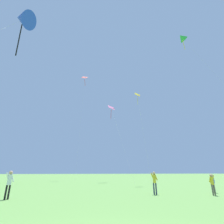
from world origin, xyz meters
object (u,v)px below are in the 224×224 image
object	(u,v)px
kite_yellow_diamond	(138,99)
person_near_tree	(154,181)
person_far_back	(213,181)
kite_blue_delta	(23,19)
kite_pink_low	(112,111)
person_with_spool	(212,182)
kite_green_small	(182,38)
kite_red_high	(84,81)
person_in_blue_jacket	(9,182)

from	to	relation	value
kite_yellow_diamond	person_near_tree	bearing A→B (deg)	-110.22
person_far_back	kite_blue_delta	bearing A→B (deg)	173.20
kite_pink_low	person_with_spool	xyz separation A→B (m)	(1.97, -23.22, -13.95)
kite_pink_low	kite_green_small	distance (m)	20.24
kite_red_high	kite_yellow_diamond	bearing A→B (deg)	-69.80
kite_red_high	person_near_tree	bearing A→B (deg)	-84.17
kite_yellow_diamond	kite_blue_delta	world-z (taller)	kite_blue_delta
kite_yellow_diamond	person_in_blue_jacket	distance (m)	22.99
person_in_blue_jacket	person_with_spool	bearing A→B (deg)	-6.77
kite_green_small	person_with_spool	world-z (taller)	kite_green_small
kite_blue_delta	person_near_tree	size ratio (longest dim) A/B	10.41
person_in_blue_jacket	person_near_tree	size ratio (longest dim) A/B	1.03
kite_pink_low	kite_yellow_diamond	distance (m)	10.00
person_near_tree	kite_green_small	bearing A→B (deg)	32.39
kite_blue_delta	person_in_blue_jacket	distance (m)	15.95
kite_red_high	person_near_tree	distance (m)	42.38
kite_yellow_diamond	person_far_back	distance (m)	17.72
kite_pink_low	person_in_blue_jacket	world-z (taller)	kite_pink_low
kite_yellow_diamond	person_near_tree	distance (m)	17.92
kite_blue_delta	kite_red_high	size ratio (longest dim) A/B	0.60
kite_red_high	person_far_back	world-z (taller)	kite_red_high
kite_blue_delta	person_in_blue_jacket	world-z (taller)	kite_blue_delta
kite_yellow_diamond	kite_red_high	size ratio (longest dim) A/B	0.52
kite_yellow_diamond	kite_green_small	xyz separation A→B (m)	(7.93, -4.03, 11.98)
kite_yellow_diamond	person_in_blue_jacket	size ratio (longest dim) A/B	8.66
kite_pink_low	kite_red_high	xyz separation A→B (m)	(-5.50, 11.22, 12.85)
kite_red_high	person_with_spool	xyz separation A→B (m)	(7.46, -34.44, -26.80)
kite_red_high	person_with_spool	size ratio (longest dim) A/B	19.28
kite_yellow_diamond	kite_red_high	xyz separation A→B (m)	(-7.70, 20.92, 13.95)
kite_blue_delta	person_in_blue_jacket	bearing A→B (deg)	-42.79
kite_pink_low	person_near_tree	xyz separation A→B (m)	(-2.15, -21.52, -13.84)
kite_blue_delta	kite_pink_low	bearing A→B (deg)	52.85
person_near_tree	kite_pink_low	bearing A→B (deg)	84.28
kite_red_high	person_with_spool	world-z (taller)	kite_red_high
kite_green_small	person_far_back	distance (m)	26.99
person_far_back	person_in_blue_jacket	distance (m)	16.32
kite_yellow_diamond	person_far_back	bearing A→B (deg)	-84.33
person_near_tree	kite_red_high	bearing A→B (deg)	95.83
person_far_back	kite_red_high	bearing A→B (deg)	105.07
kite_red_high	person_in_blue_jacket	world-z (taller)	kite_red_high
person_in_blue_jacket	kite_green_small	bearing A→B (deg)	18.54
kite_pink_low	person_in_blue_jacket	xyz separation A→B (m)	(-12.91, -21.45, -13.81)
kite_yellow_diamond	kite_red_high	world-z (taller)	kite_red_high
person_near_tree	person_with_spool	xyz separation A→B (m)	(4.12, -1.70, -0.11)
person_far_back	person_with_spool	size ratio (longest dim) A/B	0.98
kite_red_high	person_in_blue_jacket	size ratio (longest dim) A/B	16.78
kite_green_small	kite_blue_delta	bearing A→B (deg)	-166.71
kite_yellow_diamond	person_near_tree	size ratio (longest dim) A/B	8.91
kite_yellow_diamond	person_with_spool	xyz separation A→B (m)	(-0.23, -13.52, -12.86)
kite_green_small	person_with_spool	size ratio (longest dim) A/B	17.21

